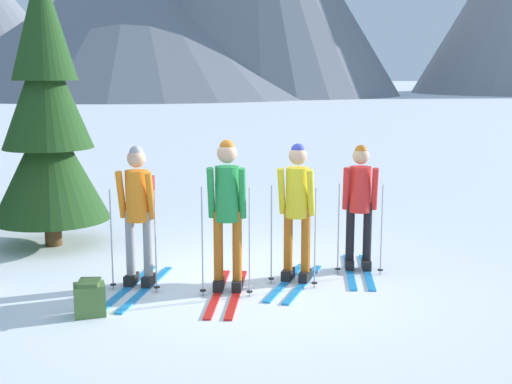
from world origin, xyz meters
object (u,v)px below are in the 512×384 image
object	(u,v)px
skier_in_green	(227,209)
skier_in_yellow	(298,205)
pine_tree_near	(47,119)
backpack_on_snow_front	(90,298)
skier_in_orange	(138,209)
skier_in_red	(360,201)

from	to	relation	value
skier_in_green	skier_in_yellow	xyz separation A→B (m)	(0.86, 0.35, -0.03)
pine_tree_near	backpack_on_snow_front	distance (m)	3.62
skier_in_orange	skier_in_red	bearing A→B (deg)	10.32
skier_in_yellow	skier_in_red	distance (m)	0.96
skier_in_green	skier_in_red	distance (m)	1.88
skier_in_orange	pine_tree_near	distance (m)	2.69
skier_in_red	backpack_on_snow_front	distance (m)	3.58
skier_in_red	skier_in_green	bearing A→B (deg)	-155.43
skier_in_green	backpack_on_snow_front	size ratio (longest dim) A/B	4.70
skier_in_green	backpack_on_snow_front	distance (m)	1.82
skier_in_green	pine_tree_near	bearing A→B (deg)	137.64
skier_in_orange	skier_in_red	xyz separation A→B (m)	(2.76, 0.50, -0.04)
skier_in_yellow	skier_in_red	size ratio (longest dim) A/B	1.04
backpack_on_snow_front	pine_tree_near	bearing A→B (deg)	109.48
skier_in_orange	backpack_on_snow_front	distance (m)	1.31
skier_in_red	pine_tree_near	bearing A→B (deg)	160.14
skier_in_green	pine_tree_near	xyz separation A→B (m)	(-2.54, 2.32, 0.89)
skier_in_orange	skier_in_yellow	distance (m)	1.90
backpack_on_snow_front	skier_in_green	bearing A→B (deg)	25.38
skier_in_green	skier_in_orange	bearing A→B (deg)	165.06
skier_in_orange	pine_tree_near	bearing A→B (deg)	126.24
skier_in_green	skier_in_red	xyz separation A→B (m)	(1.71, 0.78, -0.07)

